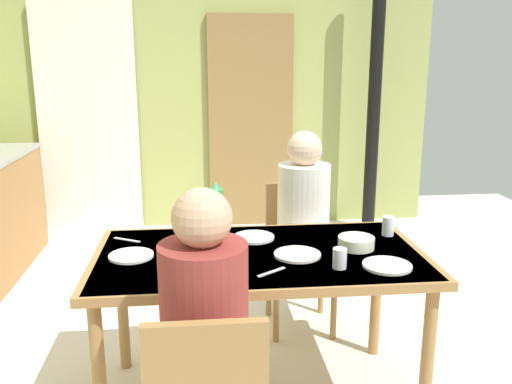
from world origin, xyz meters
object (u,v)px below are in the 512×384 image
Objects in this scene: person_near_diner at (204,312)px; serving_bowl_center at (356,242)px; person_far_diner at (304,207)px; water_bottle_green_near at (216,210)px; dining_table at (259,268)px; chair_far_diner at (299,246)px.

serving_bowl_center is at bearing 42.20° from person_near_diner.
person_far_diner is at bearing 65.20° from person_near_diner.
water_bottle_green_near is (0.07, 0.93, 0.10)m from person_near_diner.
person_near_diner is (-0.26, -0.63, 0.10)m from dining_table.
water_bottle_green_near is at bearing 33.10° from person_far_diner.
chair_far_diner is 0.31m from person_far_diner.
water_bottle_green_near is 0.71m from serving_bowl_center.
person_far_diner is at bearing 33.10° from water_bottle_green_near.
chair_far_diner is 3.26× the size of water_bottle_green_near.
water_bottle_green_near is (-0.51, -0.33, 0.10)m from person_far_diner.
serving_bowl_center is (0.46, 0.02, 0.10)m from dining_table.
person_far_diner is 2.88× the size of water_bottle_green_near.
dining_table is 0.47m from serving_bowl_center.
water_bottle_green_near reaches higher than dining_table.
serving_bowl_center is at bearing 99.95° from chair_far_diner.
person_near_diner and person_far_diner have the same top height.
dining_table is 1.96× the size of person_far_diner.
water_bottle_green_near reaches higher than serving_bowl_center.
water_bottle_green_near is (-0.51, -0.47, 0.38)m from chair_far_diner.
serving_bowl_center is at bearing 2.16° from dining_table.
person_far_diner is 4.53× the size of serving_bowl_center.
person_far_diner reaches higher than chair_far_diner.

